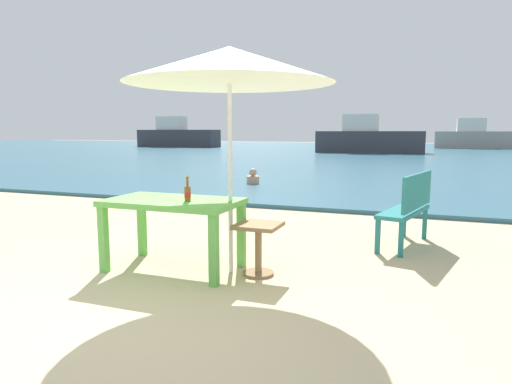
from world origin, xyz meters
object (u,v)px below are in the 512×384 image
Objects in this scene: boat_sailboat at (177,136)px; boat_ferry at (477,138)px; beer_bottle_amber at (188,192)px; boat_cargo_ship at (368,139)px; patio_umbrella at (229,66)px; swimmer_person at (253,178)px; side_table_wood at (258,241)px; picnic_table_green at (173,210)px; bench_teal_center at (409,205)px.

boat_sailboat is 1.10× the size of boat_ferry.
boat_cargo_ship is (-1.33, 26.68, 0.14)m from beer_bottle_amber.
swimmer_person is at bearing 109.32° from patio_umbrella.
patio_umbrella is 38.35m from boat_ferry.
side_table_wood is at bearing 17.00° from beer_bottle_amber.
boat_cargo_ship is (-1.72, 26.49, -1.13)m from patio_umbrella.
boat_sailboat is at bearing -167.36° from boat_ferry.
patio_umbrella is 37.68m from boat_sailboat.
boat_cargo_ship reaches higher than picnic_table_green.
boat_sailboat is (-17.18, 25.13, 0.84)m from swimmer_person.
bench_teal_center is at bearing 39.31° from picnic_table_green.
beer_bottle_amber is 2.89m from bench_teal_center.
side_table_wood is 1.32× the size of swimmer_person.
boat_cargo_ship is at bearing 92.39° from picnic_table_green.
picnic_table_green is 0.97m from side_table_wood.
boat_cargo_ship is 1.01× the size of boat_ferry.
boat_ferry is at bearing 12.64° from boat_sailboat.
picnic_table_green is 1.59m from patio_umbrella.
boat_ferry reaches higher than beer_bottle_amber.
boat_ferry reaches higher than picnic_table_green.
patio_umbrella is at bearing -133.65° from bench_teal_center.
picnic_table_green reaches higher than side_table_wood.
bench_teal_center is 0.18× the size of boat_ferry.
side_table_wood is 26.55m from boat_cargo_ship.
boat_sailboat reaches higher than side_table_wood.
boat_cargo_ship reaches higher than patio_umbrella.
picnic_table_green is 37.45m from boat_sailboat.
swimmer_person is 19.50m from boat_cargo_ship.
boat_ferry is at bearing 80.24° from picnic_table_green.
swimmer_person is at bearing -55.64° from boat_sailboat.
side_table_wood is at bearing -98.45° from boat_ferry.
boat_cargo_ship is (0.74, 19.47, 0.75)m from swimmer_person.
boat_sailboat is (-21.34, 30.37, 0.54)m from bench_teal_center.
boat_cargo_ship is at bearing -123.88° from boat_ferry.
boat_ferry is (6.32, 38.06, 0.13)m from beer_bottle_amber.
boat_cargo_ship reaches higher than beer_bottle_amber.
side_table_wood reaches higher than swimmer_person.
bench_teal_center is (1.70, 1.78, -1.58)m from patio_umbrella.
picnic_table_green is 0.18× the size of boat_sailboat.
swimmer_person is (-2.46, 7.02, -1.88)m from patio_umbrella.
patio_umbrella is 0.33× the size of boat_ferry.
picnic_table_green is at bearing -59.47° from boat_sailboat.
boat_ferry is at bearing 56.12° from boat_cargo_ship.
boat_cargo_ship is at bearing 87.84° from swimmer_person.
side_table_wood is at bearing -68.47° from swimmer_person.
patio_umbrella is 0.33× the size of boat_cargo_ship.
swimmer_person is 0.05× the size of boat_sailboat.
swimmer_person is at bearing -92.16° from boat_cargo_ship.
boat_cargo_ship reaches higher than side_table_wood.
picnic_table_green is at bearing -169.53° from patio_umbrella.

